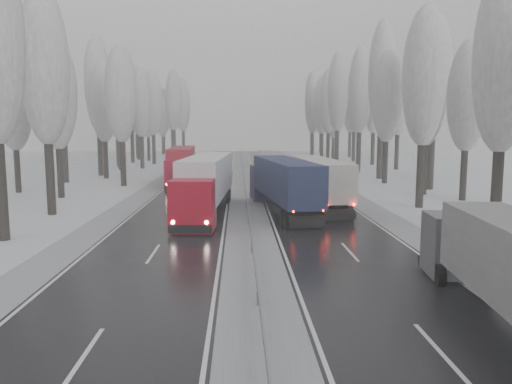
{
  "coord_description": "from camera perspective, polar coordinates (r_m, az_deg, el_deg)",
  "views": [
    {
      "loc": [
        -0.73,
        -13.96,
        6.63
      ],
      "look_at": [
        0.51,
        20.53,
        2.2
      ],
      "focal_mm": 35.0,
      "sensor_mm": 36.0,
      "label": 1
    }
  ],
  "objects": [
    {
      "name": "tree_30",
      "position": [
        97.33,
        8.31,
        10.12
      ],
      "size": [
        3.6,
        3.6,
        17.86
      ],
      "color": "black",
      "rests_on": "ground"
    },
    {
      "name": "tree_16",
      "position": [
        33.8,
        26.54,
        13.42
      ],
      "size": [
        3.6,
        3.6,
        16.53
      ],
      "color": "black",
      "rests_on": "ground"
    },
    {
      "name": "tree_21",
      "position": [
        57.32,
        19.76,
        12.27
      ],
      "size": [
        3.6,
        3.6,
        18.62
      ],
      "color": "black",
      "rests_on": "ground"
    },
    {
      "name": "tree_64",
      "position": [
        69.02,
        -17.02,
        9.76
      ],
      "size": [
        3.6,
        3.6,
        15.42
      ],
      "color": "black",
      "rests_on": "ground"
    },
    {
      "name": "ground",
      "position": [
        15.47,
        0.88,
        -18.07
      ],
      "size": [
        260.0,
        260.0,
        0.0
      ],
      "primitive_type": "plane",
      "color": "silver",
      "rests_on": "ground"
    },
    {
      "name": "tree_19",
      "position": [
        49.62,
        23.03,
        9.96
      ],
      "size": [
        3.6,
        3.6,
        14.57
      ],
      "color": "black",
      "rests_on": "ground"
    },
    {
      "name": "tree_31",
      "position": [
        102.47,
        11.22,
        10.17
      ],
      "size": [
        3.6,
        3.6,
        18.58
      ],
      "color": "black",
      "rests_on": "ground"
    },
    {
      "name": "tree_38",
      "position": [
        132.22,
        6.5,
        9.42
      ],
      "size": [
        3.6,
        3.6,
        17.97
      ],
      "color": "black",
      "rests_on": "ground"
    },
    {
      "name": "tree_36",
      "position": [
        121.59,
        6.45,
        10.28
      ],
      "size": [
        3.6,
        3.6,
        20.23
      ],
      "color": "black",
      "rests_on": "ground"
    },
    {
      "name": "tree_37",
      "position": [
        126.62,
        9.33,
        9.0
      ],
      "size": [
        3.6,
        3.6,
        16.37
      ],
      "color": "black",
      "rests_on": "ground"
    },
    {
      "name": "tree_34",
      "position": [
        111.6,
        6.52,
        9.7
      ],
      "size": [
        3.6,
        3.6,
        17.63
      ],
      "color": "black",
      "rests_on": "ground"
    },
    {
      "name": "tree_66",
      "position": [
        78.34,
        -15.12,
        9.41
      ],
      "size": [
        3.6,
        3.6,
        15.23
      ],
      "color": "black",
      "rests_on": "ground"
    },
    {
      "name": "tree_69",
      "position": [
        89.68,
        -15.67,
        10.78
      ],
      "size": [
        3.6,
        3.6,
        19.35
      ],
      "color": "black",
      "rests_on": "ground"
    },
    {
      "name": "tree_29",
      "position": [
        93.31,
        13.35,
        10.22
      ],
      "size": [
        3.6,
        3.6,
        18.11
      ],
      "color": "black",
      "rests_on": "ground"
    },
    {
      "name": "shoulder_left",
      "position": [
        45.45,
        -14.07,
        -1.27
      ],
      "size": [
        2.4,
        200.0,
        0.04
      ],
      "primitive_type": "cube",
      "color": "#A6A8AE",
      "rests_on": "ground"
    },
    {
      "name": "tree_39",
      "position": [
        136.57,
        7.42,
        8.86
      ],
      "size": [
        3.6,
        3.6,
        16.19
      ],
      "color": "black",
      "rests_on": "ground"
    },
    {
      "name": "tree_28",
      "position": [
        87.8,
        9.34,
        11.14
      ],
      "size": [
        3.6,
        3.6,
        19.62
      ],
      "color": "black",
      "rests_on": "ground"
    },
    {
      "name": "tree_76",
      "position": [
        123.51,
        -8.37,
        9.71
      ],
      "size": [
        3.6,
        3.6,
        18.55
      ],
      "color": "black",
      "rests_on": "ground"
    },
    {
      "name": "tree_71",
      "position": [
        99.44,
        -14.11,
        10.56
      ],
      "size": [
        3.6,
        3.6,
        19.61
      ],
      "color": "black",
      "rests_on": "ground"
    },
    {
      "name": "shoulder_right",
      "position": [
        45.78,
        11.78,
        -1.14
      ],
      "size": [
        2.4,
        200.0,
        0.04
      ],
      "primitive_type": "cube",
      "color": "#A6A8AE",
      "rests_on": "ground"
    },
    {
      "name": "tree_73",
      "position": [
        108.65,
        -13.43,
        9.48
      ],
      "size": [
        3.6,
        3.6,
        17.22
      ],
      "color": "black",
      "rests_on": "ground"
    },
    {
      "name": "tree_79",
      "position": [
        134.77,
        -10.55,
        9.06
      ],
      "size": [
        3.6,
        3.6,
        17.07
      ],
      "color": "black",
      "rests_on": "ground"
    },
    {
      "name": "tree_60",
      "position": [
        51.16,
        -21.84,
        10.12
      ],
      "size": [
        3.6,
        3.6,
        14.84
      ],
      "color": "black",
      "rests_on": "ground"
    },
    {
      "name": "median_slush",
      "position": [
        44.46,
        -1.1,
        -1.24
      ],
      "size": [
        3.0,
        200.0,
        0.04
      ],
      "primitive_type": "cube",
      "color": "#A6A8AE",
      "rests_on": "ground"
    },
    {
      "name": "tree_22",
      "position": [
        62.25,
        14.76,
        10.4
      ],
      "size": [
        3.6,
        3.6,
        15.86
      ],
      "color": "black",
      "rests_on": "ground"
    },
    {
      "name": "truck_red_red",
      "position": [
        59.74,
        -8.52,
        3.29
      ],
      "size": [
        3.53,
        16.95,
        4.32
      ],
      "rotation": [
        0.0,
        0.0,
        0.05
      ],
      "color": "maroon",
      "rests_on": "ground"
    },
    {
      "name": "tree_32",
      "position": [
        104.72,
        7.6,
        9.74
      ],
      "size": [
        3.6,
        3.6,
        17.33
      ],
      "color": "black",
      "rests_on": "ground"
    },
    {
      "name": "tree_63",
      "position": [
        65.34,
        -21.29,
        10.57
      ],
      "size": [
        3.6,
        3.6,
        16.88
      ],
      "color": "black",
      "rests_on": "ground"
    },
    {
      "name": "tree_65",
      "position": [
        73.51,
        -17.66,
        11.59
      ],
      "size": [
        3.6,
        3.6,
        19.48
      ],
      "color": "black",
      "rests_on": "ground"
    },
    {
      "name": "truck_cream_box",
      "position": [
        42.32,
        6.83,
        1.52
      ],
      "size": [
        3.66,
        16.1,
        4.1
      ],
      "rotation": [
        0.0,
        0.0,
        0.07
      ],
      "color": "#A7A294",
      "rests_on": "ground"
    },
    {
      "name": "tree_68",
      "position": [
        84.67,
        -13.04,
        9.92
      ],
      "size": [
        3.6,
        3.6,
        16.65
      ],
      "color": "black",
      "rests_on": "ground"
    },
    {
      "name": "tree_58",
      "position": [
        41.37,
        -23.03,
        12.95
      ],
      "size": [
        3.6,
        3.6,
        17.21
      ],
      "color": "black",
      "rests_on": "ground"
    },
    {
      "name": "tree_74",
      "position": [
        114.35,
        -9.41,
        10.25
      ],
      "size": [
        3.6,
        3.6,
        19.68
      ],
      "color": "black",
      "rests_on": "ground"
    },
    {
      "name": "tree_75",
      "position": [
        119.73,
        -13.55,
        9.68
      ],
      "size": [
        3.6,
        3.6,
        18.6
      ],
      "color": "black",
      "rests_on": "ground"
    },
    {
      "name": "tree_35",
      "position": [
        117.23,
        10.75,
        9.7
      ],
      "size": [
        3.6,
        3.6,
        18.25
      ],
      "color": "black",
      "rests_on": "ground"
    },
    {
      "name": "tree_70",
      "position": [
        94.55,
        -11.72,
        9.83
      ],
      "size": [
        3.6,
        3.6,
        17.09
      ],
      "color": "black",
      "rests_on": "ground"
    },
    {
      "name": "box_truck_distant",
      "position": [
        87.3,
        1.21,
        3.9
      ],
      "size": [
        2.49,
        7.57,
        2.81
      ],
      "rotation": [
        0.0,
        0.0,
        0.02
      ],
      "color": "#B1B3B8",
      "rests_on": "ground"
    },
    {
      "name": "tree_26",
      "position": [
        77.61,
        11.81,
        11.21
      ],
      "size": [
        3.6,
        3.6,
        18.78
      ],
      "color": "black",
      "rests_on": "ground"
    },
    {
      "name": "tree_25",
      "position": [
        73.79,
        18.59,
        11.52
      ],
      "size": [
        3.6,
        3.6,
        19.44
      ],
      "color": "black",
      "rests_on": "ground"
    },
    {
      "name": "tree_18",
      "position": [
        43.92,
        18.69,
        12.25
      ],
      "size": [
        3.6,
        3.6,
        16.58
      ],
      "color": "black",
      "rests_on": "ground"
    },
    {
      "name": "tree_62",
      "position": [
        59.3,
        -15.2,
        10.67
      ],
      "size": [
        3.6,
        3.6,
        16.04
      ],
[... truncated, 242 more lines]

